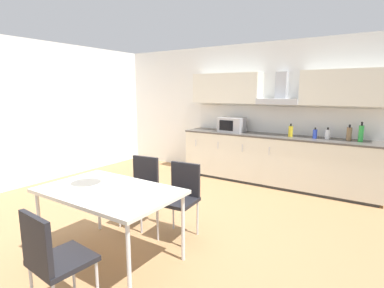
# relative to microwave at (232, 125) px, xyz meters

# --- Properties ---
(ground_plane) EXTENTS (8.55, 8.73, 0.02)m
(ground_plane) POSITION_rel_microwave_xyz_m (0.01, -2.61, -1.07)
(ground_plane) COLOR #9E754C
(wall_back) EXTENTS (6.84, 0.10, 2.63)m
(wall_back) POSITION_rel_microwave_xyz_m (0.01, 0.35, 0.25)
(wall_back) COLOR white
(wall_back) RESTS_ON ground_plane
(wall_left) EXTENTS (0.10, 6.98, 2.63)m
(wall_left) POSITION_rel_microwave_xyz_m (-2.89, -2.61, 0.25)
(wall_left) COLOR white
(wall_left) RESTS_ON ground_plane
(kitchen_counter) EXTENTS (3.57, 0.63, 0.92)m
(kitchen_counter) POSITION_rel_microwave_xyz_m (0.88, 0.00, -0.60)
(kitchen_counter) COLOR #333333
(kitchen_counter) RESTS_ON ground_plane
(backsplash_tile) EXTENTS (3.55, 0.02, 0.51)m
(backsplash_tile) POSITION_rel_microwave_xyz_m (0.88, 0.29, 0.11)
(backsplash_tile) COLOR silver
(backsplash_tile) RESTS_ON kitchen_counter
(upper_wall_cabinets) EXTENTS (3.55, 0.40, 0.58)m
(upper_wall_cabinets) POSITION_rel_microwave_xyz_m (0.88, 0.13, 0.70)
(upper_wall_cabinets) COLOR silver
(microwave) EXTENTS (0.48, 0.35, 0.28)m
(microwave) POSITION_rel_microwave_xyz_m (0.00, 0.00, 0.00)
(microwave) COLOR #ADADB2
(microwave) RESTS_ON kitchen_counter
(bottle_blue) EXTENTS (0.07, 0.07, 0.19)m
(bottle_blue) POSITION_rel_microwave_xyz_m (1.55, 0.01, -0.06)
(bottle_blue) COLOR blue
(bottle_blue) RESTS_ON kitchen_counter
(bottle_yellow) EXTENTS (0.08, 0.08, 0.23)m
(bottle_yellow) POSITION_rel_microwave_xyz_m (1.15, -0.02, -0.04)
(bottle_yellow) COLOR yellow
(bottle_yellow) RESTS_ON kitchen_counter
(bottle_white) EXTENTS (0.08, 0.08, 0.20)m
(bottle_white) POSITION_rel_microwave_xyz_m (1.74, 0.04, -0.06)
(bottle_white) COLOR white
(bottle_white) RESTS_ON kitchen_counter
(bottle_green) EXTENTS (0.07, 0.07, 0.32)m
(bottle_green) POSITION_rel_microwave_xyz_m (2.23, 0.05, -0.01)
(bottle_green) COLOR green
(bottle_green) RESTS_ON kitchen_counter
(bottle_brown) EXTENTS (0.08, 0.08, 0.26)m
(bottle_brown) POSITION_rel_microwave_xyz_m (2.06, 0.06, -0.03)
(bottle_brown) COLOR brown
(bottle_brown) RESTS_ON kitchen_counter
(dining_table) EXTENTS (1.40, 0.88, 0.74)m
(dining_table) POSITION_rel_microwave_xyz_m (0.29, -3.39, -0.36)
(dining_table) COLOR silver
(dining_table) RESTS_ON ground_plane
(chair_far_left) EXTENTS (0.44, 0.44, 0.87)m
(chair_far_left) POSITION_rel_microwave_xyz_m (-0.03, -2.57, -0.53)
(chair_far_left) COLOR black
(chair_far_left) RESTS_ON ground_plane
(chair_far_right) EXTENTS (0.43, 0.43, 0.87)m
(chair_far_right) POSITION_rel_microwave_xyz_m (0.60, -2.57, -0.53)
(chair_far_right) COLOR black
(chair_far_right) RESTS_ON ground_plane
(chair_near_right) EXTENTS (0.43, 0.43, 0.87)m
(chair_near_right) POSITION_rel_microwave_xyz_m (0.60, -4.21, -0.53)
(chair_near_right) COLOR black
(chair_near_right) RESTS_ON ground_plane
(pendant_lamp) EXTENTS (0.32, 0.32, 0.22)m
(pendant_lamp) POSITION_rel_microwave_xyz_m (0.29, -3.39, 0.59)
(pendant_lamp) COLOR silver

